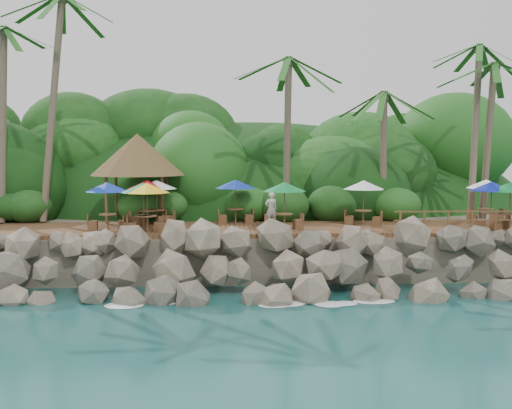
{
  "coord_description": "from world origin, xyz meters",
  "views": [
    {
      "loc": [
        -1.53,
        -22.94,
        5.94
      ],
      "look_at": [
        0.0,
        6.0,
        3.4
      ],
      "focal_mm": 42.27,
      "sensor_mm": 36.0,
      "label": 1
    }
  ],
  "objects": [
    {
      "name": "foam_line",
      "position": [
        0.0,
        0.3,
        0.03
      ],
      "size": [
        25.2,
        0.8,
        0.06
      ],
      "color": "white",
      "rests_on": "ground"
    },
    {
      "name": "seawall",
      "position": [
        0.0,
        2.0,
        1.15
      ],
      "size": [
        29.0,
        4.0,
        2.3
      ],
      "primitive_type": null,
      "color": "gray",
      "rests_on": "ground"
    },
    {
      "name": "dining_clusters",
      "position": [
        1.18,
        5.78,
        4.16
      ],
      "size": [
        20.81,
        5.23,
        2.24
      ],
      "color": "brown",
      "rests_on": "terrace"
    },
    {
      "name": "land_base",
      "position": [
        0.0,
        16.0,
        1.05
      ],
      "size": [
        32.0,
        25.2,
        2.1
      ],
      "primitive_type": "cube",
      "color": "gray",
      "rests_on": "ground"
    },
    {
      "name": "palapa",
      "position": [
        -6.1,
        9.17,
        5.79
      ],
      "size": [
        4.98,
        4.98,
        4.6
      ],
      "color": "brown",
      "rests_on": "ground"
    },
    {
      "name": "waiter",
      "position": [
        0.77,
        6.46,
        3.13
      ],
      "size": [
        0.68,
        0.53,
        1.66
      ],
      "primitive_type": "imported",
      "rotation": [
        0.0,
        0.0,
        3.38
      ],
      "color": "silver",
      "rests_on": "terrace"
    },
    {
      "name": "railing",
      "position": [
        10.25,
        3.65,
        2.91
      ],
      "size": [
        8.3,
        0.1,
        1.0
      ],
      "color": "brown",
      "rests_on": "terrace"
    },
    {
      "name": "palms",
      "position": [
        1.65,
        8.89,
        11.37
      ],
      "size": [
        31.42,
        6.52,
        13.03
      ],
      "color": "brown",
      "rests_on": "ground"
    },
    {
      "name": "jungle_hill",
      "position": [
        0.0,
        23.5,
        0.0
      ],
      "size": [
        44.8,
        28.0,
        15.4
      ],
      "primitive_type": "ellipsoid",
      "color": "#143811",
      "rests_on": "ground"
    },
    {
      "name": "jungle_foliage",
      "position": [
        0.0,
        15.0,
        0.0
      ],
      "size": [
        44.0,
        16.0,
        12.0
      ],
      "primitive_type": null,
      "color": "#143811",
      "rests_on": "ground"
    },
    {
      "name": "terrace",
      "position": [
        0.0,
        6.0,
        2.2
      ],
      "size": [
        26.0,
        5.0,
        0.2
      ],
      "primitive_type": "cube",
      "color": "brown",
      "rests_on": "land_base"
    },
    {
      "name": "ground",
      "position": [
        0.0,
        0.0,
        0.0
      ],
      "size": [
        140.0,
        140.0,
        0.0
      ],
      "primitive_type": "plane",
      "color": "#19514F",
      "rests_on": "ground"
    }
  ]
}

